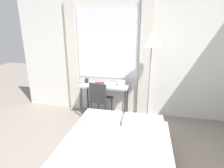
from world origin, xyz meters
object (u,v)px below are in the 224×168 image
object	(u,v)px
desk_chair	(100,98)
mug	(87,81)
book	(99,83)
bed	(113,167)
telephone	(122,83)
desk	(105,88)
standing_lamp	(152,45)

from	to	relation	value
desk_chair	mug	size ratio (longest dim) A/B	8.78
desk_chair	book	world-z (taller)	desk_chair
desk_chair	bed	world-z (taller)	desk_chair
desk_chair	bed	xyz separation A→B (m)	(0.61, -1.61, -0.28)
telephone	desk	bearing A→B (deg)	-171.45
mug	bed	bearing A→B (deg)	-61.83
desk	telephone	world-z (taller)	telephone
standing_lamp	telephone	xyz separation A→B (m)	(-0.59, 0.20, -0.85)
bed	standing_lamp	world-z (taller)	standing_lamp
bed	mug	bearing A→B (deg)	118.17
desk_chair	mug	xyz separation A→B (m)	(-0.39, 0.26, 0.30)
desk	telephone	bearing A→B (deg)	8.55
desk_chair	bed	bearing A→B (deg)	-58.13
telephone	mug	bearing A→B (deg)	179.88
desk	book	bearing A→B (deg)	168.05
desk_chair	bed	size ratio (longest dim) A/B	0.45
desk_chair	standing_lamp	xyz separation A→B (m)	(1.01, 0.06, 1.14)
bed	standing_lamp	bearing A→B (deg)	76.48
bed	telephone	distance (m)	1.97
telephone	mug	size ratio (longest dim) A/B	1.85
desk	bed	xyz separation A→B (m)	(0.56, -1.82, -0.44)
standing_lamp	book	xyz separation A→B (m)	(-1.10, 0.18, -0.88)
standing_lamp	bed	bearing A→B (deg)	-103.52
desk	telephone	xyz separation A→B (m)	(0.37, 0.06, 0.13)
standing_lamp	book	world-z (taller)	standing_lamp
desk	mug	bearing A→B (deg)	172.57
bed	telephone	xyz separation A→B (m)	(-0.19, 1.87, 0.57)
mug	telephone	bearing A→B (deg)	-0.12
bed	standing_lamp	xyz separation A→B (m)	(0.40, 1.67, 1.42)
telephone	mug	xyz separation A→B (m)	(-0.82, 0.00, 0.00)
standing_lamp	desk	bearing A→B (deg)	171.30
standing_lamp	mug	world-z (taller)	standing_lamp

